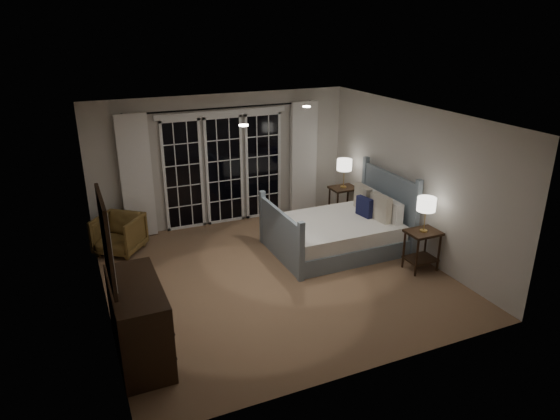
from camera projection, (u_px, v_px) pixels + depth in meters
name	position (u px, v px, depth m)	size (l,w,h in m)	color
floor	(275.00, 276.00, 7.82)	(5.00, 5.00, 0.00)	olive
ceiling	(274.00, 116.00, 6.92)	(5.00, 5.00, 0.00)	white
wall_left	(97.00, 227.00, 6.43)	(0.02, 5.00, 2.50)	beige
wall_right	(412.00, 180.00, 8.31)	(0.02, 5.00, 2.50)	beige
wall_back	(223.00, 160.00, 9.51)	(5.00, 0.02, 2.50)	beige
wall_front	(368.00, 274.00, 5.23)	(5.00, 0.02, 2.50)	beige
french_doors	(224.00, 169.00, 9.53)	(2.50, 0.04, 2.20)	black
curtain_rod	(223.00, 108.00, 9.07)	(0.03, 0.03, 3.50)	black
curtain_left	(136.00, 177.00, 8.82)	(0.55, 0.10, 2.25)	white
curtain_right	(304.00, 158.00, 10.06)	(0.55, 0.10, 2.25)	white
downlight_a	(307.00, 107.00, 7.74)	(0.12, 0.12, 0.01)	white
downlight_b	(244.00, 125.00, 6.36)	(0.12, 0.12, 0.01)	white
bed	(339.00, 231.00, 8.64)	(2.16, 1.55, 1.26)	slate
nightstand_left	(422.00, 244.00, 7.87)	(0.51, 0.41, 0.66)	black
nightstand_right	(343.00, 198.00, 9.93)	(0.51, 0.40, 0.66)	black
lamp_left	(426.00, 205.00, 7.63)	(0.29, 0.29, 0.56)	tan
lamp_right	(344.00, 165.00, 9.69)	(0.29, 0.29, 0.57)	tan
armchair	(119.00, 234.00, 8.51)	(0.70, 0.73, 0.66)	brown
dresser	(139.00, 321.00, 5.79)	(0.57, 1.34, 0.95)	black
mirror	(106.00, 240.00, 5.32)	(0.05, 0.85, 1.00)	black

